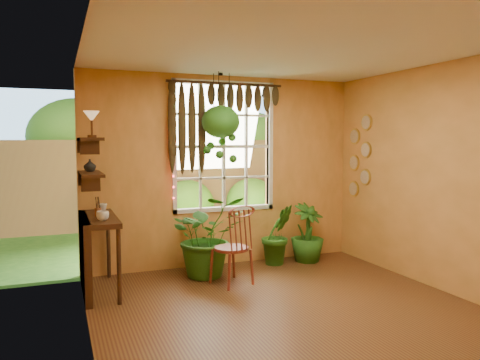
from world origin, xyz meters
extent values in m
plane|color=brown|center=(0.00, 0.00, 0.00)|extent=(4.50, 4.50, 0.00)
plane|color=white|center=(0.00, 0.00, 2.70)|extent=(4.50, 4.50, 0.00)
plane|color=#E49E4E|center=(0.00, 2.25, 1.35)|extent=(4.00, 0.00, 4.00)
plane|color=#E49E4E|center=(-2.00, 0.00, 1.35)|extent=(0.00, 4.50, 4.50)
plane|color=#E49E4E|center=(2.00, 0.00, 1.35)|extent=(0.00, 4.50, 4.50)
cube|color=silver|center=(0.00, 2.28, 1.70)|extent=(1.52, 0.10, 1.86)
cube|color=white|center=(0.00, 2.31, 1.70)|extent=(1.38, 0.01, 1.78)
cylinder|color=#39240F|center=(0.00, 2.17, 2.58)|extent=(1.70, 0.04, 0.04)
cube|color=#39240F|center=(-1.80, 1.60, 0.87)|extent=(0.40, 1.20, 0.06)
cube|color=#39240F|center=(-1.96, 1.60, 0.45)|extent=(0.08, 1.18, 0.90)
cylinder|color=#39240F|center=(-1.64, 1.05, 0.43)|extent=(0.05, 0.05, 0.86)
cylinder|color=#39240F|center=(-1.64, 2.15, 0.43)|extent=(0.05, 0.05, 0.86)
cube|color=#39240F|center=(-1.88, 1.60, 1.40)|extent=(0.25, 0.90, 0.04)
cube|color=#39240F|center=(-1.88, 1.60, 1.80)|extent=(0.25, 0.90, 0.04)
cube|color=#1F5117|center=(0.00, 7.25, -0.02)|extent=(14.00, 10.00, 0.04)
cube|color=olive|center=(0.00, 5.45, 0.90)|extent=(12.00, 0.10, 1.80)
plane|color=#88B5E4|center=(0.00, 9.05, 1.55)|extent=(12.00, 0.00, 12.00)
cylinder|color=maroon|center=(-0.25, 1.30, 0.45)|extent=(0.54, 0.54, 0.04)
torus|color=maroon|center=(-0.19, 1.12, 0.94)|extent=(0.40, 0.16, 0.41)
imported|color=#225316|center=(-0.42, 1.74, 0.54)|extent=(0.99, 0.87, 1.08)
imported|color=#225316|center=(0.70, 1.94, 0.44)|extent=(0.51, 0.42, 0.87)
imported|color=#225316|center=(1.18, 1.91, 0.43)|extent=(0.61, 0.61, 0.86)
ellipsoid|color=black|center=(-0.14, 2.01, 1.96)|extent=(0.31, 0.31, 0.18)
ellipsoid|color=#225316|center=(-0.14, 2.01, 2.04)|extent=(0.52, 0.52, 0.44)
imported|color=silver|center=(-1.78, 1.26, 0.95)|extent=(0.15, 0.15, 0.11)
imported|color=beige|center=(-1.72, 1.94, 0.95)|extent=(0.13, 0.13, 0.10)
cylinder|color=brown|center=(-1.80, 1.62, 0.95)|extent=(0.08, 0.08, 0.10)
imported|color=#B2AD99|center=(-1.87, 1.76, 1.49)|extent=(0.15, 0.15, 0.15)
cylinder|color=#542E18|center=(-1.86, 1.42, 1.83)|extent=(0.10, 0.10, 0.03)
cylinder|color=#542E18|center=(-1.86, 1.42, 1.93)|extent=(0.02, 0.02, 0.18)
cone|color=slate|center=(-1.86, 1.42, 2.05)|extent=(0.18, 0.18, 0.12)
camera|label=1|loc=(-2.23, -4.06, 1.78)|focal=35.00mm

